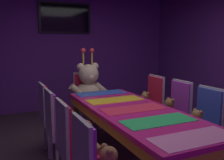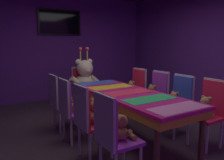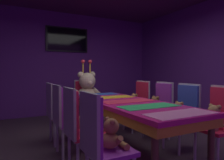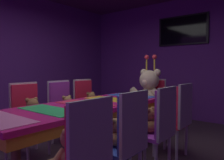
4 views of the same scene
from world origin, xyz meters
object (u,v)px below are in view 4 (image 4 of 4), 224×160
object	(u,v)px
chair_left_2	(62,105)
chair_right_1	(127,134)
throne_chair	(153,100)
banquet_table	(85,111)
teddy_right_3	(169,113)
chair_right_2	(160,122)
teddy_left_2	(68,106)
wall_tv	(183,30)
chair_left_1	(27,111)
teddy_right_0	(70,150)
teddy_left_3	(91,102)
teddy_right_1	(115,134)
teddy_right_2	(149,122)
chair_right_3	(179,113)
king_teddy_bear	(149,91)
chair_left_3	(86,101)
chair_right_0	(84,154)
teddy_left_1	(33,112)

from	to	relation	value
chair_left_2	chair_right_1	xyz separation A→B (m)	(1.71, -0.61, 0.00)
chair_right_1	throne_chair	size ratio (longest dim) A/B	1.00
banquet_table	teddy_right_3	distance (m)	1.14
banquet_table	chair_right_2	world-z (taller)	chair_right_2
teddy_left_2	wall_tv	world-z (taller)	wall_tv
chair_left_1	teddy_right_0	world-z (taller)	chair_left_1
teddy_left_3	throne_chair	world-z (taller)	throne_chair
chair_left_2	teddy_right_1	bearing A→B (deg)	-21.40
chair_left_2	teddy_right_2	distance (m)	1.60
chair_right_3	throne_chair	bearing A→B (deg)	-45.67
chair_left_2	throne_chair	bearing A→B (deg)	59.18
chair_right_3	wall_tv	xyz separation A→B (m)	(-0.85, 2.23, 1.45)
banquet_table	chair_left_2	distance (m)	0.92
teddy_right_3	king_teddy_bear	world-z (taller)	king_teddy_bear
teddy_left_2	wall_tv	distance (m)	3.23
chair_left_2	chair_left_1	bearing A→B (deg)	-89.58
banquet_table	chair_right_1	bearing A→B (deg)	-19.37
chair_right_2	king_teddy_bear	bearing A→B (deg)	-55.92
teddy_right_1	wall_tv	xyz separation A→B (m)	(-0.71, 3.41, 1.48)
chair_left_2	teddy_right_3	size ratio (longest dim) A/B	3.37
king_teddy_bear	wall_tv	world-z (taller)	wall_tv
teddy_left_2	chair_right_1	distance (m)	1.68
chair_left_2	chair_left_3	world-z (taller)	same
teddy_left_3	wall_tv	world-z (taller)	wall_tv
teddy_right_1	chair_right_0	bearing A→B (deg)	106.98
chair_left_2	chair_right_3	size ratio (longest dim) A/B	1.00
teddy_left_1	chair_right_1	size ratio (longest dim) A/B	0.36
teddy_right_0	teddy_right_1	size ratio (longest dim) A/B	1.12
king_teddy_bear	chair_right_2	bearing A→B (deg)	34.08
teddy_right_0	teddy_right_3	size ratio (longest dim) A/B	1.09
chair_right_2	teddy_right_1	bearing A→B (deg)	73.13
teddy_left_2	wall_tv	size ratio (longest dim) A/B	0.28
chair_left_2	chair_right_1	distance (m)	1.82
chair_right_0	teddy_right_0	size ratio (longest dim) A/B	3.09
teddy_right_1	teddy_left_3	bearing A→B (deg)	-38.70
banquet_table	throne_chair	size ratio (longest dim) A/B	2.46
banquet_table	king_teddy_bear	size ratio (longest dim) A/B	2.51
teddy_right_2	wall_tv	distance (m)	3.27
teddy_right_3	teddy_right_0	bearing A→B (deg)	90.74
teddy_right_2	teddy_right_1	bearing A→B (deg)	86.92
chair_left_2	chair_right_2	distance (m)	1.74
banquet_table	chair_right_0	size ratio (longest dim) A/B	2.46
chair_right_3	teddy_right_3	distance (m)	0.14
teddy_right_1	chair_right_3	distance (m)	1.19
teddy_right_3	banquet_table	bearing A→B (deg)	51.07
wall_tv	teddy_right_3	bearing A→B (deg)	-72.27
teddy_left_2	teddy_right_2	world-z (taller)	teddy_left_2
chair_left_3	chair_right_1	world-z (taller)	same
chair_left_2	chair_left_3	xyz separation A→B (m)	(0.01, 0.52, 0.00)
chair_left_1	chair_left_2	world-z (taller)	same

